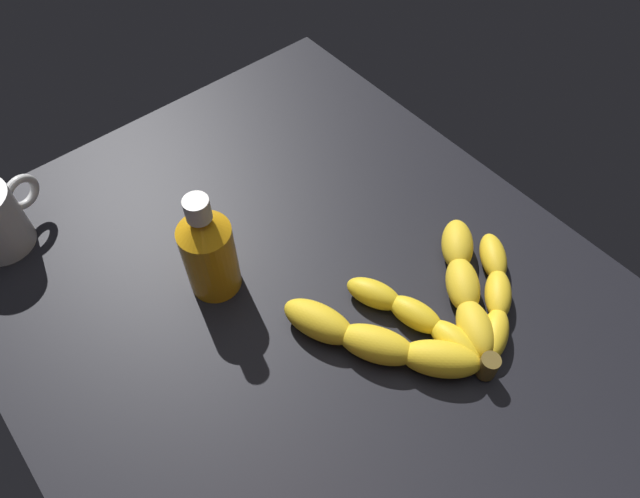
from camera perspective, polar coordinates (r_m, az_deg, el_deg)
name	(u,v)px	position (r cm, az deg, el deg)	size (l,w,h in cm)	color
ground_plane	(309,311)	(66.35, -1.08, -6.13)	(78.24, 62.66, 3.59)	black
banana_bunch	(430,313)	(63.29, 10.79, -6.18)	(20.26, 27.26, 3.77)	yellow
honey_bottle	(208,250)	(62.36, -10.92, -0.14)	(5.75, 5.75, 14.13)	orange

